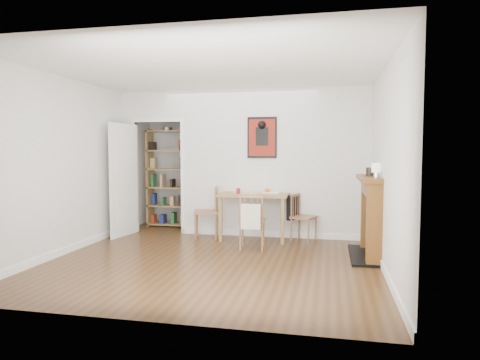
% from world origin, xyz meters
% --- Properties ---
extents(ground, '(5.20, 5.20, 0.00)m').
position_xyz_m(ground, '(0.00, 0.00, 0.00)').
color(ground, '#51321A').
rests_on(ground, ground).
extents(room_shell, '(5.20, 5.20, 5.20)m').
position_xyz_m(room_shell, '(0.10, 1.34, 1.30)').
color(room_shell, silver).
rests_on(room_shell, ground).
extents(dining_table, '(1.17, 0.74, 0.80)m').
position_xyz_m(dining_table, '(0.31, 1.10, 0.70)').
color(dining_table, olive).
rests_on(dining_table, ground).
extents(chair_left, '(0.54, 0.54, 0.90)m').
position_xyz_m(chair_left, '(-0.53, 1.02, 0.45)').
color(chair_left, '#A1704B').
rests_on(chair_left, ground).
extents(chair_right, '(0.55, 0.51, 0.80)m').
position_xyz_m(chair_right, '(1.13, 1.11, 0.41)').
color(chair_right, '#A1704B').
rests_on(chair_right, ground).
extents(chair_front, '(0.47, 0.52, 0.86)m').
position_xyz_m(chair_front, '(0.40, 0.39, 0.44)').
color(chair_front, '#A1704B').
rests_on(chair_front, ground).
extents(bookshelf, '(0.82, 0.33, 1.95)m').
position_xyz_m(bookshelf, '(-1.62, 2.02, 0.96)').
color(bookshelf, olive).
rests_on(bookshelf, ground).
extents(fireplace, '(0.45, 1.25, 1.16)m').
position_xyz_m(fireplace, '(2.16, 0.25, 0.62)').
color(fireplace, brown).
rests_on(fireplace, ground).
extents(red_glass, '(0.07, 0.07, 0.09)m').
position_xyz_m(red_glass, '(0.05, 0.99, 0.84)').
color(red_glass, maroon).
rests_on(red_glass, dining_table).
extents(orange_fruit, '(0.09, 0.09, 0.09)m').
position_xyz_m(orange_fruit, '(0.52, 1.16, 0.84)').
color(orange_fruit, orange).
rests_on(orange_fruit, dining_table).
extents(placemat, '(0.51, 0.43, 0.00)m').
position_xyz_m(placemat, '(0.17, 1.13, 0.80)').
color(placemat, '#F1E7C7').
rests_on(placemat, dining_table).
extents(notebook, '(0.29, 0.22, 0.01)m').
position_xyz_m(notebook, '(0.58, 1.19, 0.80)').
color(notebook, white).
rests_on(notebook, dining_table).
extents(mantel_lamp, '(0.13, 0.13, 0.20)m').
position_xyz_m(mantel_lamp, '(2.18, -0.09, 1.28)').
color(mantel_lamp, silver).
rests_on(mantel_lamp, fireplace).
extents(ceramic_jar_a, '(0.10, 0.10, 0.12)m').
position_xyz_m(ceramic_jar_a, '(2.13, 0.35, 1.22)').
color(ceramic_jar_a, black).
rests_on(ceramic_jar_a, fireplace).
extents(ceramic_jar_b, '(0.08, 0.08, 0.10)m').
position_xyz_m(ceramic_jar_b, '(2.13, 0.56, 1.21)').
color(ceramic_jar_b, black).
rests_on(ceramic_jar_b, fireplace).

